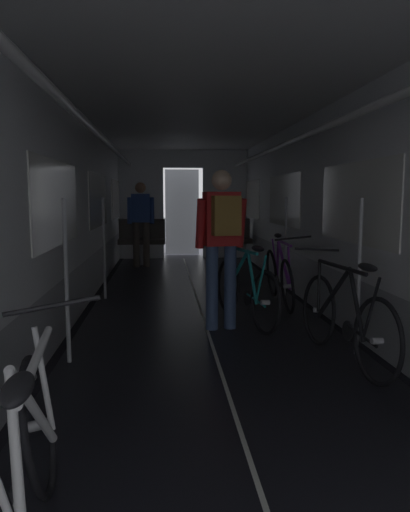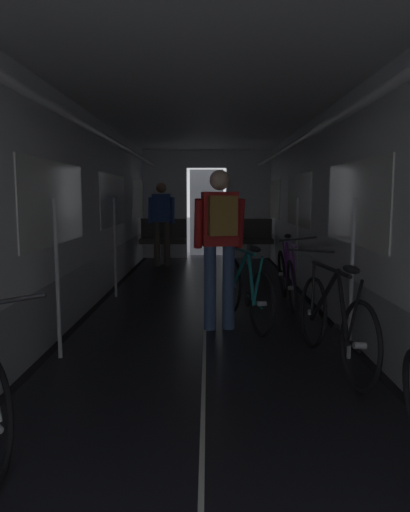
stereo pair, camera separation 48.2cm
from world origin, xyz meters
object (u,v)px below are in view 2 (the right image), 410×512
bicycle_black (334,321)px  person_cyclist_aisle (220,235)px  bicycle_purple (287,277)px  person_standing_near_bench (162,218)px  bench_seat_far_right (249,237)px  bench_seat_far_left (163,237)px  bicycle_teal_in_aisle (246,290)px

bicycle_black → person_cyclist_aisle: 1.57m
bicycle_purple → person_standing_near_bench: size_ratio=1.00×
bicycle_purple → bicycle_black: bearing=-89.5°
bicycle_black → person_cyclist_aisle: person_cyclist_aisle is taller
bicycle_black → person_standing_near_bench: bearing=108.8°
person_cyclist_aisle → person_standing_near_bench: bearing=102.7°
bench_seat_far_right → bicycle_purple: (0.16, -3.92, -0.19)m
bench_seat_far_left → person_standing_near_bench: 0.55m
bicycle_purple → bicycle_black: 2.25m
bicycle_teal_in_aisle → person_standing_near_bench: person_standing_near_bench is taller
bench_seat_far_right → bicycle_black: size_ratio=0.58×
bench_seat_far_right → person_standing_near_bench: person_standing_near_bench is taller
bench_seat_far_right → bicycle_black: (0.18, -6.17, -0.18)m
bench_seat_far_left → bicycle_purple: bench_seat_far_left is taller
bicycle_black → person_standing_near_bench: 6.15m
bicycle_purple → person_standing_near_bench: person_standing_near_bench is taller
person_standing_near_bench → bicycle_purple: bearing=-61.1°
bicycle_purple → person_cyclist_aisle: bearing=-128.1°
bench_seat_far_right → bicycle_teal_in_aisle: bearing=-95.3°
bench_seat_far_left → bench_seat_far_right: bearing=0.0°
person_cyclist_aisle → bicycle_teal_in_aisle: (0.29, 0.26, -0.63)m
person_cyclist_aisle → person_standing_near_bench: same height
person_standing_near_bench → bicycle_teal_in_aisle: bearing=-73.0°
bicycle_teal_in_aisle → person_standing_near_bench: bearing=107.0°
bicycle_black → bicycle_teal_in_aisle: same height
bicycle_black → bicycle_teal_in_aisle: size_ratio=1.02×
bicycle_purple → person_standing_near_bench: 4.09m
bench_seat_far_right → bicycle_purple: 3.93m
bench_seat_far_left → bicycle_purple: bearing=-63.4°
bench_seat_far_right → bicycle_teal_in_aisle: bench_seat_far_right is taller
bicycle_purple → bench_seat_far_left: bearing=116.6°
bicycle_purple → bench_seat_far_right: bearing=92.3°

